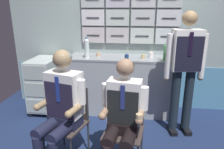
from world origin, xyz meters
TOP-DOWN VIEW (x-y plane):
  - galley_bulkhead at (-0.01, 1.37)m, footprint 4.20×0.14m
  - galley_counter at (-0.13, 1.09)m, footprint 1.77×0.53m
  - service_trolley at (-1.43, 0.98)m, footprint 0.40×0.65m
  - folding_chair_left at (-0.65, -0.09)m, footprint 0.50×0.50m
  - crew_member_left at (-0.70, -0.24)m, footprint 0.54×0.69m
  - folding_chair_right at (-0.01, -0.14)m, footprint 0.45×0.45m
  - crew_member_right at (-0.03, -0.30)m, footprint 0.48×0.62m
  - crew_member_standing at (0.71, 0.56)m, footprint 0.52×0.30m
  - water_bottle_short at (0.49, 0.91)m, footprint 0.06×0.06m
  - water_bottle_clear at (-0.69, 0.97)m, footprint 0.07×0.07m
  - paper_cup_tan at (-0.07, 0.91)m, footprint 0.06×0.06m
  - coffee_cup_white at (0.18, 1.03)m, footprint 0.06×0.06m
  - paper_cup_blue at (-0.54, 1.12)m, footprint 0.07×0.07m
  - espresso_cup_small at (0.30, 1.12)m, footprint 0.08×0.08m

SIDE VIEW (x-z plane):
  - galley_counter at x=-0.13m, z-range 0.00..0.94m
  - service_trolley at x=-1.43m, z-range 0.03..0.93m
  - folding_chair_left at x=-0.65m, z-range 0.09..0.92m
  - folding_chair_right at x=-0.01m, z-range 0.09..0.92m
  - crew_member_right at x=-0.03m, z-range 0.05..1.28m
  - crew_member_left at x=-0.70m, z-range 0.07..1.35m
  - paper_cup_blue at x=-0.54m, z-range 0.94..1.00m
  - coffee_cup_white at x=0.18m, z-range 0.94..1.01m
  - crew_member_standing at x=0.71m, z-range 0.15..1.81m
  - espresso_cup_small at x=0.30m, z-range 0.94..1.03m
  - paper_cup_tan at x=-0.07m, z-range 0.94..1.03m
  - water_bottle_short at x=0.49m, z-range 0.93..1.20m
  - galley_bulkhead at x=-0.01m, z-range 0.01..2.16m
  - water_bottle_clear at x=-0.69m, z-range 0.93..1.25m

